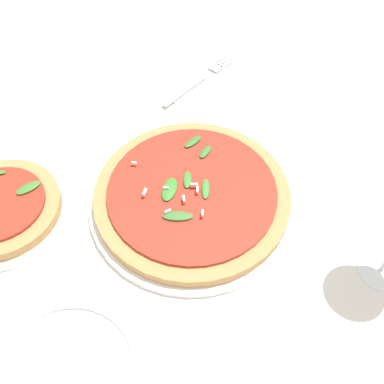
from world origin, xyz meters
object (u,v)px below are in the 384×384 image
(fork, at_px, (198,80))
(side_plate_white, at_px, (64,377))
(pizza_arugula_main, at_px, (192,197))
(pizza_personal_side, at_px, (2,209))

(fork, xyz_separation_m, side_plate_white, (-0.60, 0.03, 0.00))
(pizza_arugula_main, relative_size, pizza_personal_side, 1.61)
(pizza_arugula_main, height_order, side_plate_white, pizza_arugula_main)
(pizza_arugula_main, distance_m, pizza_personal_side, 0.30)
(pizza_personal_side, relative_size, fork, 1.11)
(pizza_personal_side, xyz_separation_m, side_plate_white, (-0.21, -0.19, -0.01))
(pizza_arugula_main, xyz_separation_m, fork, (0.30, 0.06, -0.01))
(pizza_personal_side, height_order, side_plate_white, pizza_personal_side)
(fork, bearing_deg, side_plate_white, -154.93)
(pizza_arugula_main, relative_size, fork, 1.79)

